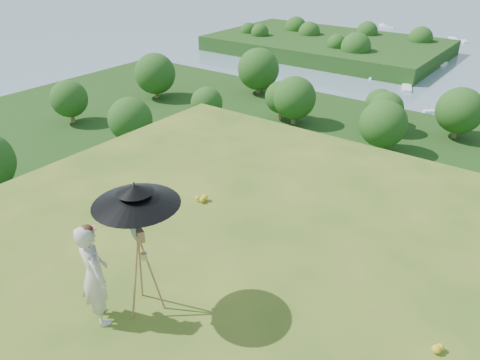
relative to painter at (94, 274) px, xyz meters
The scene contains 8 objects.
ground 2.42m from the painter, 19.29° to the left, with size 14.00×14.00×0.00m, color #3A621C.
forest_slope 46.57m from the painter, 86.52° to the left, with size 140.00×56.00×22.00m, color #1C3C10.
peninsula 174.50m from the painter, 115.06° to the left, with size 90.00×60.00×12.00m, color #1C3C10, non-canonical shape.
wildflowers 2.50m from the painter, 24.94° to the left, with size 10.00×10.50×0.12m, color yellow, non-canonical shape.
painter is the anchor object (origin of this frame).
field_easel 0.61m from the painter, 56.61° to the left, with size 0.55×0.55×1.46m, color #905F3C, non-canonical shape.
sun_umbrella 1.06m from the painter, 57.13° to the left, with size 1.11×1.11×0.79m, color black, non-canonical shape.
painter_cap 0.71m from the painter, ahead, with size 0.18×0.22×0.10m, color #DE7B7A, non-canonical shape.
Camera 1 is at (2.18, -3.49, 4.66)m, focal length 35.00 mm.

